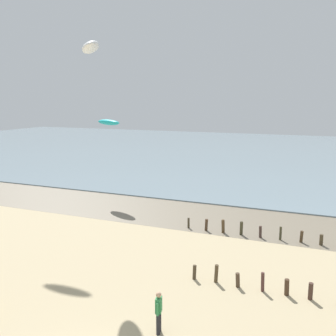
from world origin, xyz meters
TOP-DOWN VIEW (x-y plane):
  - wet_sand_strip at (0.00, 18.96)m, footprint 120.00×7.29m
  - sea at (0.00, 57.61)m, footprint 160.00×70.00m
  - groyne_mid at (5.76, 8.77)m, footprint 10.29×0.33m
  - groyne_far at (6.94, 16.08)m, footprint 18.97×0.39m
  - person_left_flank at (0.81, 3.84)m, footprint 0.29×0.56m
  - kite_aloft_4 at (-11.96, 21.63)m, footprint 3.25×2.30m
  - kite_aloft_5 at (-6.63, 11.05)m, footprint 2.71×3.38m

SIDE VIEW (x-z plane):
  - wet_sand_strip at x=0.00m, z-range 0.00..0.01m
  - sea at x=0.00m, z-range 0.00..0.10m
  - groyne_far at x=6.94m, z-range -0.06..0.87m
  - groyne_mid at x=5.76m, z-range -0.06..0.90m
  - person_left_flank at x=0.81m, z-range 0.06..1.77m
  - kite_aloft_4 at x=-11.96m, z-range 6.61..7.26m
  - kite_aloft_5 at x=-6.63m, z-range 11.50..12.39m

